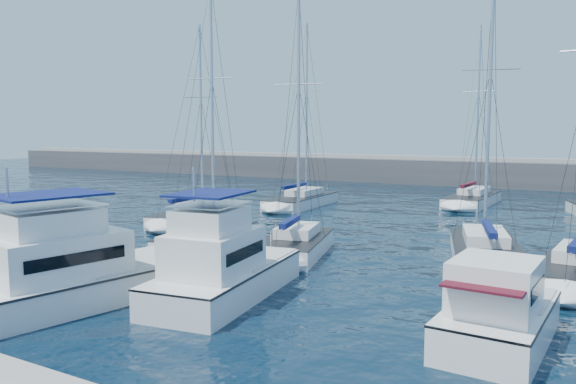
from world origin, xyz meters
The scene contains 11 objects.
ground centered at (0.00, 0.00, 0.00)m, with size 220.00×220.00×0.00m, color black.
breakwater centered at (0.00, 52.00, 1.05)m, with size 160.00×6.00×4.45m.
motor_yacht_port_inner centered at (-2.40, -4.46, 1.13)m, with size 5.94×10.68×4.69m.
motor_yacht_stbd_inner centered at (2.19, -1.33, 1.13)m, with size 4.30×8.49×4.69m.
motor_yacht_stbd_outer centered at (12.42, -1.15, 0.94)m, with size 3.08×5.85×3.20m.
sailboat_mid_a centered at (-10.18, 12.47, 0.52)m, with size 3.78×8.21×14.34m.
sailboat_mid_b centered at (-4.48, 6.43, 0.53)m, with size 4.53×8.18×15.29m.
sailboat_mid_c centered at (0.86, 7.04, 0.54)m, with size 4.61×7.37×14.44m.
sailboat_mid_d centered at (9.98, 10.33, 0.52)m, with size 5.45×9.59×15.45m.
sailboat_back_a centered at (-8.04, 24.35, 0.53)m, with size 3.48×9.56×16.21m.
sailboat_back_b centered at (4.76, 32.77, 0.53)m, with size 3.51×9.42×16.24m.
Camera 1 is at (15.08, -18.70, 6.54)m, focal length 35.00 mm.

